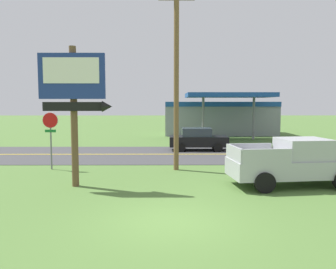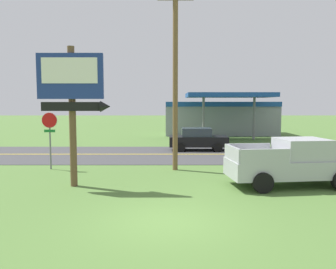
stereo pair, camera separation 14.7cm
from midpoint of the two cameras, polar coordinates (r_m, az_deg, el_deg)
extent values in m
plane|color=#4C7033|center=(10.17, -0.17, -14.31)|extent=(180.00, 180.00, 0.00)
cube|color=#3D3D3F|center=(22.84, -0.25, -3.34)|extent=(140.00, 8.00, 0.02)
cube|color=gold|center=(22.84, -0.25, -3.31)|extent=(126.00, 0.20, 0.01)
cylinder|color=brown|center=(14.36, -15.75, 2.79)|extent=(0.28, 0.28, 5.69)
cube|color=navy|center=(14.22, -16.10, 9.38)|extent=(2.63, 0.16, 1.80)
cube|color=white|center=(14.15, -16.23, 10.28)|extent=(2.21, 0.03, 1.01)
cube|color=black|center=(14.17, -15.98, 4.54)|extent=(2.37, 0.12, 0.36)
cone|color=black|center=(13.87, -10.45, 4.64)|extent=(0.40, 0.44, 0.44)
cylinder|color=slate|center=(18.60, -19.20, -2.19)|extent=(0.08, 0.08, 2.20)
cylinder|color=red|center=(18.45, -19.37, 2.26)|extent=(0.76, 0.03, 0.76)
cylinder|color=white|center=(18.47, -19.35, 2.27)|extent=(0.80, 0.01, 0.80)
cube|color=#19722D|center=(18.49, -19.32, 0.56)|extent=(0.56, 0.03, 0.14)
cylinder|color=brown|center=(17.37, 1.16, 10.24)|extent=(0.26, 0.26, 9.85)
cube|color=gray|center=(38.72, 8.37, 2.76)|extent=(12.00, 6.00, 3.60)
cube|color=#19478C|center=(35.67, 9.14, 5.04)|extent=(12.00, 0.12, 0.50)
cube|color=#19478C|center=(32.78, 10.01, 6.51)|extent=(8.00, 5.00, 0.40)
cylinder|color=slate|center=(32.45, 5.77, 2.86)|extent=(0.24, 0.24, 4.20)
cylinder|color=slate|center=(33.30, 14.02, 2.79)|extent=(0.24, 0.24, 4.20)
cube|color=#A8AAAF|center=(15.03, 19.88, -5.22)|extent=(5.39, 2.55, 0.72)
cube|color=#A8AAAF|center=(15.12, 21.49, -2.22)|extent=(2.10, 2.01, 0.84)
cube|color=#28333D|center=(15.57, 24.37, -2.12)|extent=(0.29, 1.66, 0.71)
cube|color=#A8AAAF|center=(15.16, 13.22, -2.52)|extent=(1.95, 0.35, 0.56)
cube|color=#A8AAAF|center=(13.47, 15.93, -3.53)|extent=(1.95, 0.35, 0.56)
cube|color=#A8AAAF|center=(13.98, 10.77, -3.11)|extent=(0.34, 1.88, 0.56)
cylinder|color=black|center=(16.71, 23.27, -5.57)|extent=(0.83, 0.37, 0.80)
cylinder|color=black|center=(15.35, 12.76, -6.20)|extent=(0.83, 0.37, 0.80)
cylinder|color=black|center=(13.56, 15.58, -7.76)|extent=(0.83, 0.37, 0.80)
cube|color=black|center=(24.84, 4.94, -1.12)|extent=(4.20, 1.76, 0.72)
cube|color=#2D3842|center=(24.76, 4.61, 0.40)|extent=(2.10, 1.56, 0.60)
cylinder|color=black|center=(25.90, 7.63, -1.69)|extent=(0.64, 0.24, 0.64)
cylinder|color=black|center=(24.17, 8.21, -2.18)|extent=(0.64, 0.24, 0.64)
cylinder|color=black|center=(25.67, 1.86, -1.70)|extent=(0.64, 0.24, 0.64)
cylinder|color=black|center=(23.93, 2.02, -2.21)|extent=(0.64, 0.24, 0.64)
camera|label=1|loc=(0.07, -90.24, -0.02)|focal=36.38mm
camera|label=2|loc=(0.07, 89.76, 0.02)|focal=36.38mm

